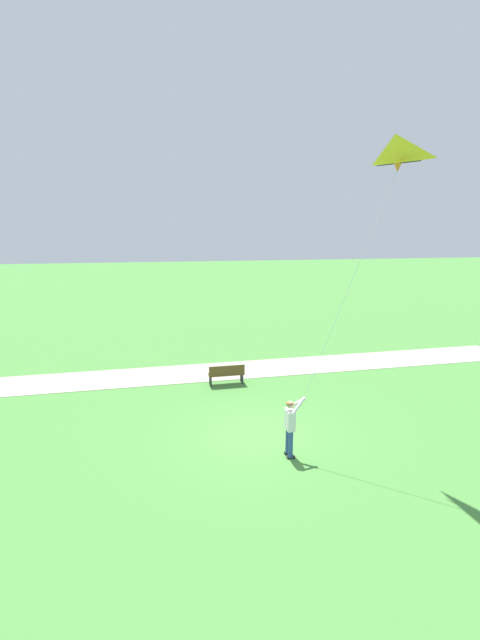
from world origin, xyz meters
The scene contains 5 objects.
ground_plane centered at (0.00, 0.00, 0.00)m, with size 120.00×120.00×0.00m, color #4C8E3D.
walkway_path centered at (6.09, 2.00, 0.01)m, with size 2.40×32.00×0.02m, color #B7AD99.
person_kite_flyer centered at (-1.42, -0.71, 1.05)m, with size 0.52×0.62×1.83m.
flying_kite centered at (-1.33, -3.33, 8.44)m, with size 1.47×2.78×7.16m.
park_bench_near_walkway centered at (4.49, 0.42, 0.51)m, with size 0.52×1.52×0.88m.
Camera 1 is at (-12.62, 2.53, 6.78)m, focal length 24.46 mm.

